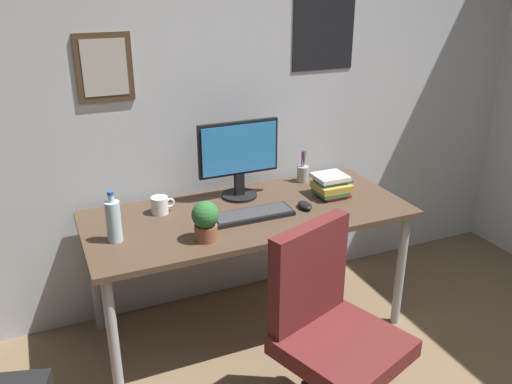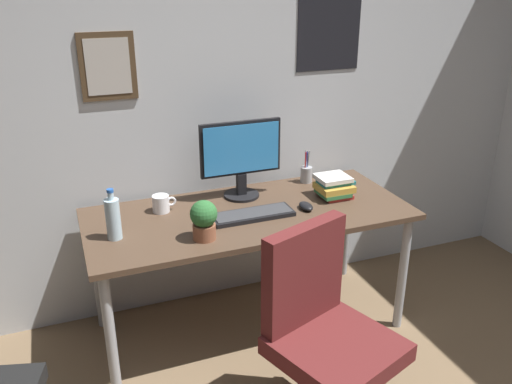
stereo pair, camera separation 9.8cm
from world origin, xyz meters
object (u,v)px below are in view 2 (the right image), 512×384
object	(u,v)px
pen_cup	(306,174)
book_stack_left	(334,187)
office_chair	(323,327)
keyboard	(253,215)
coffee_mug_near	(161,204)
monitor	(241,156)
water_bottle	(113,218)
potted_plant	(204,219)
computer_mouse	(306,206)

from	to	relation	value
pen_cup	book_stack_left	size ratio (longest dim) A/B	0.97
office_chair	keyboard	size ratio (longest dim) A/B	2.21
pen_cup	coffee_mug_near	bearing A→B (deg)	-172.95
monitor	water_bottle	size ratio (longest dim) A/B	1.82
potted_plant	book_stack_left	world-z (taller)	potted_plant
potted_plant	coffee_mug_near	bearing A→B (deg)	108.07
keyboard	potted_plant	world-z (taller)	potted_plant
monitor	coffee_mug_near	xyz separation A→B (m)	(-0.46, -0.05, -0.19)
coffee_mug_near	pen_cup	xyz separation A→B (m)	(0.90, 0.11, 0.01)
office_chair	potted_plant	bearing A→B (deg)	120.39
coffee_mug_near	computer_mouse	bearing A→B (deg)	-19.06
coffee_mug_near	book_stack_left	bearing A→B (deg)	-8.98
water_bottle	pen_cup	distance (m)	1.22
keyboard	water_bottle	bearing A→B (deg)	179.04
keyboard	book_stack_left	bearing A→B (deg)	9.39
monitor	keyboard	bearing A→B (deg)	-97.95
office_chair	pen_cup	world-z (taller)	office_chair
keyboard	computer_mouse	distance (m)	0.30
monitor	keyboard	distance (m)	0.36
computer_mouse	pen_cup	size ratio (longest dim) A/B	0.55
book_stack_left	potted_plant	bearing A→B (deg)	-164.22
monitor	coffee_mug_near	distance (m)	0.51
office_chair	pen_cup	xyz separation A→B (m)	(0.44, 1.07, 0.25)
pen_cup	computer_mouse	bearing A→B (deg)	-116.23
monitor	office_chair	bearing A→B (deg)	-90.00
office_chair	keyboard	world-z (taller)	office_chair
monitor	keyboard	xyz separation A→B (m)	(-0.04, -0.28, -0.23)
potted_plant	monitor	bearing A→B (deg)	51.59
monitor	water_bottle	bearing A→B (deg)	-159.81
monitor	book_stack_left	distance (m)	0.55
coffee_mug_near	book_stack_left	size ratio (longest dim) A/B	0.62
coffee_mug_near	potted_plant	distance (m)	0.41
monitor	pen_cup	distance (m)	0.48
water_bottle	coffee_mug_near	size ratio (longest dim) A/B	1.99
monitor	keyboard	size ratio (longest dim) A/B	1.07
keyboard	water_bottle	xyz separation A→B (m)	(-0.70, 0.01, 0.09)
potted_plant	office_chair	bearing A→B (deg)	-59.61
computer_mouse	water_bottle	distance (m)	1.00
office_chair	water_bottle	xyz separation A→B (m)	(-0.74, 0.74, 0.30)
computer_mouse	water_bottle	world-z (taller)	water_bottle
monitor	coffee_mug_near	bearing A→B (deg)	-174.35
office_chair	coffee_mug_near	bearing A→B (deg)	115.78
potted_plant	book_stack_left	xyz separation A→B (m)	(0.82, 0.23, -0.04)
office_chair	potted_plant	xyz separation A→B (m)	(-0.34, 0.58, 0.30)
water_bottle	book_stack_left	xyz separation A→B (m)	(1.22, 0.07, -0.05)
keyboard	water_bottle	distance (m)	0.70
keyboard	book_stack_left	world-z (taller)	book_stack_left
potted_plant	keyboard	bearing A→B (deg)	25.95
monitor	potted_plant	bearing A→B (deg)	-128.41
water_bottle	pen_cup	size ratio (longest dim) A/B	1.26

